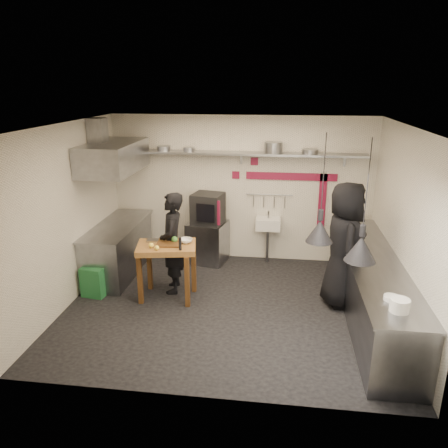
# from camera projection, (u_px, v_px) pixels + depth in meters

# --- Properties ---
(floor) EXTENTS (5.00, 5.00, 0.00)m
(floor) POSITION_uv_depth(u_px,v_px,m) (227.00, 307.00, 6.88)
(floor) COLOR black
(floor) RESTS_ON ground
(ceiling) EXTENTS (5.00, 5.00, 0.00)m
(ceiling) POSITION_uv_depth(u_px,v_px,m) (228.00, 126.00, 6.01)
(ceiling) COLOR beige
(ceiling) RESTS_ON floor
(wall_back) EXTENTS (5.00, 0.04, 2.80)m
(wall_back) POSITION_uv_depth(u_px,v_px,m) (241.00, 189.00, 8.42)
(wall_back) COLOR beige
(wall_back) RESTS_ON floor
(wall_front) EXTENTS (5.00, 0.04, 2.80)m
(wall_front) POSITION_uv_depth(u_px,v_px,m) (203.00, 284.00, 4.47)
(wall_front) COLOR beige
(wall_front) RESTS_ON floor
(wall_left) EXTENTS (0.04, 4.20, 2.80)m
(wall_left) POSITION_uv_depth(u_px,v_px,m) (68.00, 216.00, 6.75)
(wall_left) COLOR beige
(wall_left) RESTS_ON floor
(wall_right) EXTENTS (0.04, 4.20, 2.80)m
(wall_right) POSITION_uv_depth(u_px,v_px,m) (404.00, 229.00, 6.14)
(wall_right) COLOR beige
(wall_right) RESTS_ON floor
(red_band_horiz) EXTENTS (1.70, 0.02, 0.14)m
(red_band_horiz) POSITION_uv_depth(u_px,v_px,m) (291.00, 177.00, 8.20)
(red_band_horiz) COLOR maroon
(red_band_horiz) RESTS_ON wall_back
(red_band_vert) EXTENTS (0.14, 0.02, 1.10)m
(red_band_vert) POSITION_uv_depth(u_px,v_px,m) (322.00, 202.00, 8.28)
(red_band_vert) COLOR maroon
(red_band_vert) RESTS_ON wall_back
(red_tile_a) EXTENTS (0.14, 0.02, 0.14)m
(red_tile_a) POSITION_uv_depth(u_px,v_px,m) (254.00, 161.00, 8.20)
(red_tile_a) COLOR maroon
(red_tile_a) RESTS_ON wall_back
(red_tile_b) EXTENTS (0.14, 0.02, 0.14)m
(red_tile_b) POSITION_uv_depth(u_px,v_px,m) (236.00, 175.00, 8.33)
(red_tile_b) COLOR maroon
(red_tile_b) RESTS_ON wall_back
(back_shelf) EXTENTS (4.60, 0.34, 0.04)m
(back_shelf) POSITION_uv_depth(u_px,v_px,m) (240.00, 153.00, 8.03)
(back_shelf) COLOR slate
(back_shelf) RESTS_ON wall_back
(shelf_bracket_left) EXTENTS (0.04, 0.06, 0.24)m
(shelf_bracket_left) POSITION_uv_depth(u_px,v_px,m) (143.00, 155.00, 8.44)
(shelf_bracket_left) COLOR slate
(shelf_bracket_left) RESTS_ON wall_back
(shelf_bracket_mid) EXTENTS (0.04, 0.06, 0.24)m
(shelf_bracket_mid) POSITION_uv_depth(u_px,v_px,m) (241.00, 158.00, 8.20)
(shelf_bracket_mid) COLOR slate
(shelf_bracket_mid) RESTS_ON wall_back
(shelf_bracket_right) EXTENTS (0.04, 0.06, 0.24)m
(shelf_bracket_right) POSITION_uv_depth(u_px,v_px,m) (345.00, 160.00, 7.97)
(shelf_bracket_right) COLOR slate
(shelf_bracket_right) RESTS_ON wall_back
(pan_far_left) EXTENTS (0.30, 0.30, 0.09)m
(pan_far_left) POSITION_uv_depth(u_px,v_px,m) (164.00, 148.00, 8.19)
(pan_far_left) COLOR slate
(pan_far_left) RESTS_ON back_shelf
(pan_mid_left) EXTENTS (0.23, 0.23, 0.07)m
(pan_mid_left) POSITION_uv_depth(u_px,v_px,m) (189.00, 149.00, 8.13)
(pan_mid_left) COLOR slate
(pan_mid_left) RESTS_ON back_shelf
(stock_pot) EXTENTS (0.37, 0.37, 0.20)m
(stock_pot) POSITION_uv_depth(u_px,v_px,m) (273.00, 147.00, 7.92)
(stock_pot) COLOR slate
(stock_pot) RESTS_ON back_shelf
(pan_right) EXTENTS (0.29, 0.29, 0.08)m
(pan_right) POSITION_uv_depth(u_px,v_px,m) (310.00, 152.00, 7.86)
(pan_right) COLOR slate
(pan_right) RESTS_ON back_shelf
(oven_stand) EXTENTS (0.81, 0.76, 0.80)m
(oven_stand) POSITION_uv_depth(u_px,v_px,m) (208.00, 242.00, 8.52)
(oven_stand) COLOR slate
(oven_stand) RESTS_ON floor
(combi_oven) EXTENTS (0.64, 0.61, 0.58)m
(combi_oven) POSITION_uv_depth(u_px,v_px,m) (208.00, 209.00, 8.26)
(combi_oven) COLOR black
(combi_oven) RESTS_ON oven_stand
(oven_door) EXTENTS (0.49, 0.13, 0.46)m
(oven_door) POSITION_uv_depth(u_px,v_px,m) (207.00, 212.00, 8.05)
(oven_door) COLOR maroon
(oven_door) RESTS_ON combi_oven
(oven_glass) EXTENTS (0.35, 0.09, 0.34)m
(oven_glass) POSITION_uv_depth(u_px,v_px,m) (205.00, 213.00, 7.97)
(oven_glass) COLOR black
(oven_glass) RESTS_ON oven_door
(hand_sink) EXTENTS (0.46, 0.34, 0.22)m
(hand_sink) POSITION_uv_depth(u_px,v_px,m) (268.00, 224.00, 8.38)
(hand_sink) COLOR silver
(hand_sink) RESTS_ON wall_back
(sink_tap) EXTENTS (0.03, 0.03, 0.14)m
(sink_tap) POSITION_uv_depth(u_px,v_px,m) (268.00, 215.00, 8.32)
(sink_tap) COLOR slate
(sink_tap) RESTS_ON hand_sink
(sink_drain) EXTENTS (0.06, 0.06, 0.66)m
(sink_drain) POSITION_uv_depth(u_px,v_px,m) (267.00, 246.00, 8.48)
(sink_drain) COLOR slate
(sink_drain) RESTS_ON floor
(utensil_rail) EXTENTS (0.90, 0.02, 0.02)m
(utensil_rail) POSITION_uv_depth(u_px,v_px,m) (269.00, 195.00, 8.34)
(utensil_rail) COLOR slate
(utensil_rail) RESTS_ON wall_back
(counter_right) EXTENTS (0.70, 3.80, 0.90)m
(counter_right) POSITION_uv_depth(u_px,v_px,m) (371.00, 289.00, 6.47)
(counter_right) COLOR slate
(counter_right) RESTS_ON floor
(counter_right_top) EXTENTS (0.76, 3.90, 0.03)m
(counter_right_top) POSITION_uv_depth(u_px,v_px,m) (374.00, 260.00, 6.33)
(counter_right_top) COLOR slate
(counter_right_top) RESTS_ON counter_right
(plate_stack) EXTENTS (0.28, 0.28, 0.15)m
(plate_stack) POSITION_uv_depth(u_px,v_px,m) (400.00, 305.00, 4.85)
(plate_stack) COLOR silver
(plate_stack) RESTS_ON counter_right_top
(small_bowl_right) EXTENTS (0.21, 0.21, 0.05)m
(small_bowl_right) POSITION_uv_depth(u_px,v_px,m) (392.00, 298.00, 5.13)
(small_bowl_right) COLOR silver
(small_bowl_right) RESTS_ON counter_right_top
(counter_left) EXTENTS (0.70, 1.90, 0.90)m
(counter_left) POSITION_uv_depth(u_px,v_px,m) (118.00, 249.00, 7.99)
(counter_left) COLOR slate
(counter_left) RESTS_ON floor
(counter_left_top) EXTENTS (0.76, 2.00, 0.03)m
(counter_left_top) POSITION_uv_depth(u_px,v_px,m) (116.00, 225.00, 7.85)
(counter_left_top) COLOR slate
(counter_left_top) RESTS_ON counter_left
(extractor_hood) EXTENTS (0.78, 1.60, 0.50)m
(extractor_hood) POSITION_uv_depth(u_px,v_px,m) (114.00, 157.00, 7.46)
(extractor_hood) COLOR slate
(extractor_hood) RESTS_ON ceiling
(hood_duct) EXTENTS (0.28, 0.28, 0.50)m
(hood_duct) POSITION_uv_depth(u_px,v_px,m) (98.00, 133.00, 7.37)
(hood_duct) COLOR slate
(hood_duct) RESTS_ON ceiling
(green_bin) EXTENTS (0.43, 0.43, 0.50)m
(green_bin) POSITION_uv_depth(u_px,v_px,m) (96.00, 280.00, 7.22)
(green_bin) COLOR #1E6230
(green_bin) RESTS_ON floor
(prep_table) EXTENTS (1.02, 0.80, 0.92)m
(prep_table) POSITION_uv_depth(u_px,v_px,m) (167.00, 271.00, 7.05)
(prep_table) COLOR olive
(prep_table) RESTS_ON floor
(cutting_board) EXTENTS (0.40, 0.30, 0.02)m
(cutting_board) POSITION_uv_depth(u_px,v_px,m) (168.00, 244.00, 6.89)
(cutting_board) COLOR #503016
(cutting_board) RESTS_ON prep_table
(pepper_mill) EXTENTS (0.05, 0.05, 0.20)m
(pepper_mill) POSITION_uv_depth(u_px,v_px,m) (180.00, 244.00, 6.66)
(pepper_mill) COLOR black
(pepper_mill) RESTS_ON prep_table
(lemon_a) EXTENTS (0.10, 0.10, 0.08)m
(lemon_a) POSITION_uv_depth(u_px,v_px,m) (151.00, 245.00, 6.77)
(lemon_a) COLOR yellow
(lemon_a) RESTS_ON prep_table
(lemon_b) EXTENTS (0.09, 0.09, 0.08)m
(lemon_b) POSITION_uv_depth(u_px,v_px,m) (157.00, 248.00, 6.67)
(lemon_b) COLOR yellow
(lemon_b) RESTS_ON prep_table
(veg_ball) EXTENTS (0.13, 0.13, 0.10)m
(veg_ball) POSITION_uv_depth(u_px,v_px,m) (174.00, 239.00, 6.99)
(veg_ball) COLOR #448A36
(veg_ball) RESTS_ON prep_table
(steel_tray) EXTENTS (0.20, 0.15, 0.03)m
(steel_tray) POSITION_uv_depth(u_px,v_px,m) (153.00, 240.00, 7.05)
(steel_tray) COLOR slate
(steel_tray) RESTS_ON prep_table
(bowl) EXTENTS (0.25, 0.25, 0.07)m
(bowl) POSITION_uv_depth(u_px,v_px,m) (186.00, 241.00, 6.98)
(bowl) COLOR silver
(bowl) RESTS_ON prep_table
(heat_lamp_near) EXTENTS (0.36, 0.36, 1.40)m
(heat_lamp_near) POSITION_uv_depth(u_px,v_px,m) (323.00, 189.00, 5.44)
(heat_lamp_near) COLOR black
(heat_lamp_near) RESTS_ON ceiling
(heat_lamp_far) EXTENTS (0.47, 0.47, 1.45)m
(heat_lamp_far) POSITION_uv_depth(u_px,v_px,m) (366.00, 202.00, 4.96)
(heat_lamp_far) COLOR black
(heat_lamp_far) RESTS_ON ceiling
(chef_left) EXTENTS (0.50, 0.68, 1.70)m
(chef_left) POSITION_uv_depth(u_px,v_px,m) (172.00, 243.00, 7.18)
(chef_left) COLOR black
(chef_left) RESTS_ON floor
(chef_right) EXTENTS (0.69, 1.00, 1.97)m
(chef_right) POSITION_uv_depth(u_px,v_px,m) (344.00, 245.00, 6.70)
(chef_right) COLOR black
(chef_right) RESTS_ON floor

